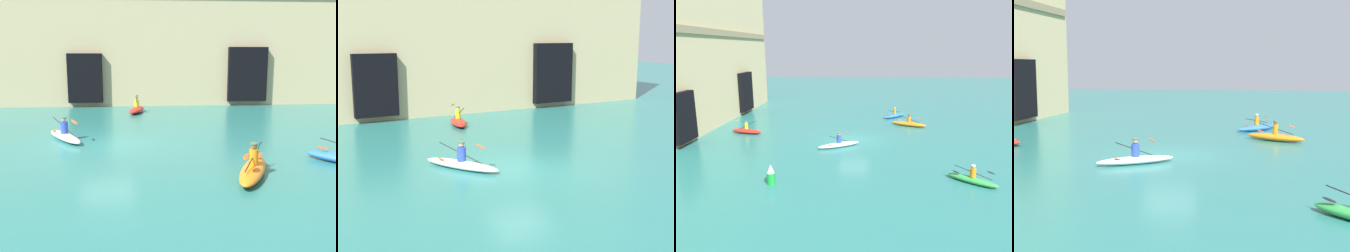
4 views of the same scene
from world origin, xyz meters
TOP-DOWN VIEW (x-y plane):
  - ground_plane at (0.00, 0.00)m, footprint 120.00×120.00m
  - cliff_bluff at (-2.02, 16.73)m, footprint 42.14×7.52m
  - kayak_red at (1.40, 9.71)m, footprint 1.47×3.03m
  - kayak_white at (-2.09, 1.09)m, footprint 2.38×3.33m
  - kayak_orange at (5.34, -5.09)m, footprint 2.14×3.43m

SIDE VIEW (x-z plane):
  - ground_plane at x=0.00m, z-range 0.00..0.00m
  - kayak_white at x=-2.09m, z-range -0.34..0.80m
  - kayak_red at x=1.40m, z-range -0.38..0.86m
  - kayak_orange at x=5.34m, z-range -0.34..0.83m
  - cliff_bluff at x=-2.02m, z-range -0.03..13.96m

